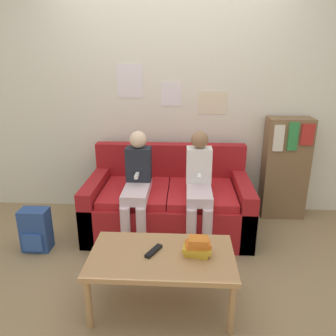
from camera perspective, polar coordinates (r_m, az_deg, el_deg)
name	(u,v)px	position (r m, az deg, el deg)	size (l,w,h in m)	color
ground_plane	(165,258)	(3.03, -0.45, -15.46)	(10.00, 10.00, 0.00)	#937A56
wall_back	(171,96)	(3.63, 0.58, 12.40)	(8.00, 0.06, 2.60)	silver
couch	(169,204)	(3.38, 0.13, -6.22)	(1.61, 0.89, 0.82)	maroon
coffee_table	(162,260)	(2.36, -1.09, -15.69)	(1.00, 0.57, 0.41)	#AD7F51
person_left	(137,183)	(3.09, -5.40, -2.58)	(0.24, 0.60, 1.04)	silver
person_right	(199,184)	(3.07, 5.42, -2.73)	(0.24, 0.60, 1.05)	silver
tv_remote	(154,251)	(2.35, -2.52, -14.24)	(0.11, 0.17, 0.02)	black
book_stack	(198,247)	(2.31, 5.18, -13.51)	(0.20, 0.13, 0.13)	gold
bookshelf	(285,168)	(3.77, 19.71, -0.02)	(0.46, 0.26, 1.11)	brown
backpack	(36,230)	(3.28, -22.03, -10.01)	(0.25, 0.19, 0.40)	#284789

